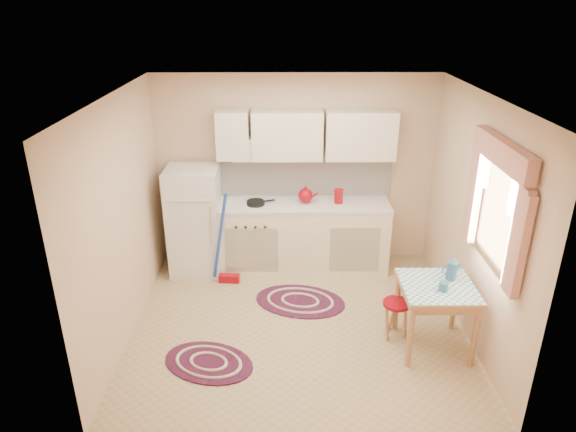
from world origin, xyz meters
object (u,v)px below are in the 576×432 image
Objects in this scene: table at (434,317)px; fridge at (195,221)px; base_cabinets at (301,237)px; stool at (395,319)px.

fridge is at bearing 147.91° from table.
base_cabinets reaches higher than stool.
base_cabinets is 3.12× the size of table.
stool is at bearing -58.24° from base_cabinets.
stool is at bearing -32.81° from fridge.
fridge is 1.94× the size of table.
table is 1.71× the size of stool.
fridge is 2.79m from stool.
base_cabinets is at bearing 121.76° from stool.
table is at bearing -32.09° from fridge.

